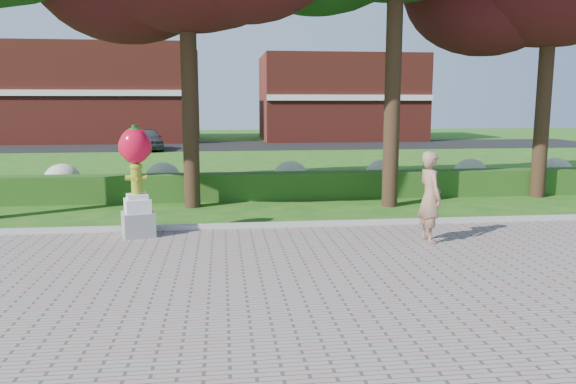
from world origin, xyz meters
name	(u,v)px	position (x,y,z in m)	size (l,w,h in m)	color
ground	(289,266)	(0.00, 0.00, 0.00)	(100.00, 100.00, 0.00)	#1C5A16
walkway	(333,370)	(0.00, -4.00, 0.02)	(40.00, 14.00, 0.04)	gray
curb	(274,226)	(0.00, 3.00, 0.07)	(40.00, 0.18, 0.15)	#ADADA5
lawn_hedge	(262,186)	(0.00, 7.00, 0.40)	(24.00, 0.70, 0.80)	#1D4714
hydrangea_row	(277,177)	(0.57, 8.00, 0.55)	(20.10, 1.10, 0.99)	#AFBB8F
street	(240,146)	(0.00, 28.00, 0.01)	(50.00, 8.00, 0.02)	black
building_left	(101,94)	(-10.00, 34.00, 3.50)	(14.00, 8.00, 7.00)	maroon
building_right	(339,98)	(8.00, 34.00, 3.20)	(12.00, 8.00, 6.40)	maroon
hydrant_sculpture	(136,178)	(-2.97, 2.50, 1.30)	(0.80, 0.80, 2.38)	gray
woman	(430,197)	(3.05, 1.29, 0.98)	(0.69, 0.45, 1.88)	#9D7359
parked_car	(148,139)	(-5.60, 25.08, 0.68)	(1.56, 3.87, 1.32)	#404248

